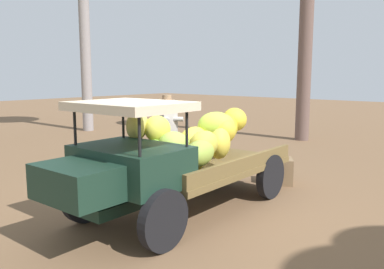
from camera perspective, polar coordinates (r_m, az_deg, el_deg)
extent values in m
plane|color=brown|center=(6.87, -1.23, -10.13)|extent=(60.00, 60.00, 0.00)
cube|color=#183125|center=(6.62, -0.55, -6.80)|extent=(4.01, 0.57, 0.16)
cylinder|color=black|center=(5.10, -4.07, -12.18)|extent=(0.80, 0.17, 0.80)
cylinder|color=black|center=(6.24, -14.99, -8.53)|extent=(0.80, 0.17, 0.80)
cylinder|color=black|center=(7.30, 11.19, -5.92)|extent=(0.80, 0.17, 0.80)
cylinder|color=black|center=(8.14, 1.16, -4.25)|extent=(0.80, 0.17, 0.80)
cube|color=brown|center=(6.92, 1.83, -4.59)|extent=(3.05, 1.81, 0.10)
cube|color=brown|center=(6.44, 7.53, -4.19)|extent=(3.00, 0.17, 0.22)
cube|color=brown|center=(7.38, -3.12, -2.49)|extent=(3.00, 0.17, 0.22)
cube|color=#183125|center=(5.62, -8.72, -4.38)|extent=(1.15, 1.55, 0.55)
cube|color=#183125|center=(5.09, -16.26, -6.62)|extent=(0.73, 1.09, 0.44)
cylinder|color=black|center=(4.76, -7.54, 0.05)|extent=(0.04, 0.04, 0.55)
cylinder|color=black|center=(5.76, -16.44, 1.24)|extent=(0.04, 0.04, 0.55)
cylinder|color=black|center=(5.39, -0.75, 1.12)|extent=(0.04, 0.04, 0.55)
cylinder|color=black|center=(6.29, -9.84, 2.06)|extent=(0.04, 0.04, 0.55)
cube|color=beige|center=(5.49, -8.91, 4.04)|extent=(1.27, 1.56, 0.12)
ellipsoid|color=#8BB144|center=(6.40, -2.57, -1.29)|extent=(0.69, 0.65, 0.52)
ellipsoid|color=yellow|center=(7.76, 6.12, 2.15)|extent=(0.66, 0.70, 0.54)
ellipsoid|color=gold|center=(6.95, 0.37, -0.47)|extent=(0.76, 0.58, 0.39)
ellipsoid|color=gold|center=(7.43, 4.48, 1.02)|extent=(0.80, 0.81, 0.64)
ellipsoid|color=#C5B653|center=(6.41, -7.89, 1.35)|extent=(0.66, 0.67, 0.53)
ellipsoid|color=gold|center=(7.09, 4.55, 0.54)|extent=(0.62, 0.70, 0.59)
ellipsoid|color=gold|center=(6.04, 1.66, -1.46)|extent=(0.74, 0.70, 0.57)
ellipsoid|color=yellow|center=(6.07, -5.93, -4.01)|extent=(0.61, 0.60, 0.50)
ellipsoid|color=#7FB543|center=(6.34, -5.01, -2.81)|extent=(0.65, 0.65, 0.58)
ellipsoid|color=#A7C93B|center=(7.11, 3.48, 1.27)|extent=(0.87, 0.86, 0.60)
ellipsoid|color=gold|center=(7.96, 2.68, 0.54)|extent=(0.74, 0.72, 0.45)
ellipsoid|color=gold|center=(6.44, -4.95, 0.81)|extent=(0.66, 0.56, 0.51)
ellipsoid|color=#94AF41|center=(5.77, 1.03, -2.70)|extent=(0.78, 0.65, 0.51)
ellipsoid|color=gold|center=(5.92, -0.99, -3.97)|extent=(0.75, 0.73, 0.53)
ellipsoid|color=gold|center=(6.48, 3.99, -1.31)|extent=(0.67, 0.60, 0.53)
cylinder|color=#414A43|center=(8.66, -2.91, -3.28)|extent=(0.15, 0.15, 0.86)
cylinder|color=#414A43|center=(8.48, -4.17, -3.54)|extent=(0.15, 0.15, 0.86)
cube|color=#AFAAA3|center=(8.45, -3.58, 1.57)|extent=(0.41, 0.25, 0.64)
cylinder|color=#AFAAA3|center=(8.43, -2.63, 2.23)|extent=(0.32, 0.38, 0.10)
cylinder|color=#AFAAA3|center=(8.30, -3.61, 2.11)|extent=(0.33, 0.37, 0.10)
sphere|color=#9F6D57|center=(8.41, -3.61, 4.49)|extent=(0.22, 0.22, 0.22)
cylinder|color=#937356|center=(8.40, -3.61, 4.94)|extent=(0.34, 0.34, 0.02)
cylinder|color=#937356|center=(8.40, -3.62, 5.35)|extent=(0.20, 0.20, 0.10)
cube|color=olive|center=(8.35, 12.77, -5.11)|extent=(0.64, 0.61, 0.52)
ellipsoid|color=#B9C24B|center=(8.16, -12.42, -6.15)|extent=(0.62, 0.58, 0.33)
cylinder|color=brown|center=(14.04, 16.05, 14.91)|extent=(0.46, 0.46, 7.67)
cylinder|color=gray|center=(16.30, -15.03, 11.51)|extent=(0.41, 0.41, 6.25)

